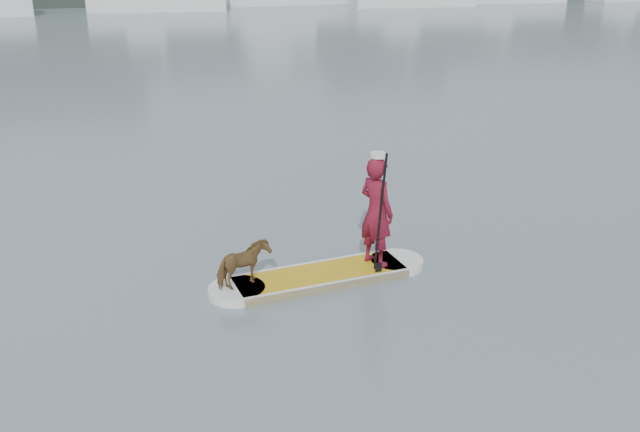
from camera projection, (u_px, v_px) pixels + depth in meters
name	position (u px, v px, depth m)	size (l,w,h in m)	color
paddleboard	(320.00, 276.00, 10.33)	(3.29, 1.00, 0.12)	gold
paddler	(376.00, 212.00, 10.32)	(0.60, 0.39, 1.64)	maroon
white_cap	(378.00, 155.00, 10.00)	(0.22, 0.22, 0.07)	silver
dog	(243.00, 265.00, 9.80)	(0.35, 0.77, 0.65)	brown
paddle	(380.00, 229.00, 10.09)	(0.10, 0.30, 2.00)	black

